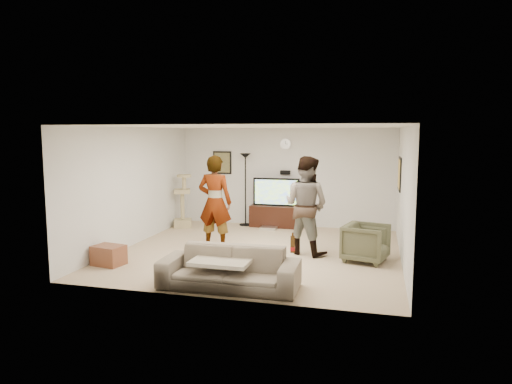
% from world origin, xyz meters
% --- Properties ---
extents(floor, '(5.50, 5.50, 0.02)m').
position_xyz_m(floor, '(0.00, 0.00, -0.01)').
color(floor, tan).
rests_on(floor, ground).
extents(ceiling, '(5.50, 5.50, 0.02)m').
position_xyz_m(ceiling, '(0.00, 0.00, 2.51)').
color(ceiling, white).
rests_on(ceiling, wall_back).
extents(wall_back, '(5.50, 0.04, 2.50)m').
position_xyz_m(wall_back, '(0.00, 2.75, 1.25)').
color(wall_back, silver).
rests_on(wall_back, floor).
extents(wall_front, '(5.50, 0.04, 2.50)m').
position_xyz_m(wall_front, '(0.00, -2.75, 1.25)').
color(wall_front, silver).
rests_on(wall_front, floor).
extents(wall_left, '(0.04, 5.50, 2.50)m').
position_xyz_m(wall_left, '(-2.75, 0.00, 1.25)').
color(wall_left, silver).
rests_on(wall_left, floor).
extents(wall_right, '(0.04, 5.50, 2.50)m').
position_xyz_m(wall_right, '(2.75, 0.00, 1.25)').
color(wall_right, silver).
rests_on(wall_right, floor).
extents(wall_clock, '(0.26, 0.04, 0.26)m').
position_xyz_m(wall_clock, '(0.00, 2.72, 2.10)').
color(wall_clock, white).
rests_on(wall_clock, wall_back).
extents(wall_speaker, '(0.25, 0.10, 0.10)m').
position_xyz_m(wall_speaker, '(0.00, 2.69, 1.38)').
color(wall_speaker, black).
rests_on(wall_speaker, wall_back).
extents(picture_back, '(0.42, 0.03, 0.52)m').
position_xyz_m(picture_back, '(-1.70, 2.73, 1.60)').
color(picture_back, brown).
rests_on(picture_back, wall_back).
extents(picture_right, '(0.03, 0.78, 0.62)m').
position_xyz_m(picture_right, '(2.73, 1.60, 1.50)').
color(picture_right, '#F6BC5B').
rests_on(picture_right, wall_right).
extents(tv_stand, '(1.31, 0.45, 0.55)m').
position_xyz_m(tv_stand, '(-0.19, 2.50, 0.27)').
color(tv_stand, black).
rests_on(tv_stand, floor).
extents(console_box, '(0.40, 0.30, 0.07)m').
position_xyz_m(console_box, '(-0.29, 2.11, 0.04)').
color(console_box, silver).
rests_on(console_box, floor).
extents(tv, '(1.18, 0.08, 0.70)m').
position_xyz_m(tv, '(-0.19, 2.50, 0.90)').
color(tv, black).
rests_on(tv, tv_stand).
extents(tv_screen, '(1.09, 0.01, 0.62)m').
position_xyz_m(tv_screen, '(-0.19, 2.46, 0.90)').
color(tv_screen, '#B8F025').
rests_on(tv_screen, tv).
extents(floor_lamp, '(0.32, 0.32, 1.86)m').
position_xyz_m(floor_lamp, '(-1.00, 2.51, 0.93)').
color(floor_lamp, black).
rests_on(floor_lamp, floor).
extents(cat_tree, '(0.56, 0.56, 1.35)m').
position_xyz_m(cat_tree, '(-2.48, 1.88, 0.68)').
color(cat_tree, tan).
rests_on(cat_tree, floor).
extents(person_left, '(0.71, 0.47, 1.93)m').
position_xyz_m(person_left, '(-0.93, 0.01, 0.97)').
color(person_left, gray).
rests_on(person_left, floor).
extents(person_right, '(1.15, 1.03, 1.93)m').
position_xyz_m(person_right, '(0.93, 0.09, 0.97)').
color(person_right, '#3E6494').
rests_on(person_right, floor).
extents(sofa, '(2.15, 0.88, 0.62)m').
position_xyz_m(sofa, '(0.10, -2.25, 0.31)').
color(sofa, '#786B5B').
rests_on(sofa, floor).
extents(throw_blanket, '(0.91, 0.71, 0.06)m').
position_xyz_m(throw_blanket, '(-0.01, -2.25, 0.42)').
color(throw_blanket, beige).
rests_on(throw_blanket, sofa).
extents(beer_bottle, '(0.06, 0.06, 0.25)m').
position_xyz_m(beer_bottle, '(1.09, -2.25, 0.75)').
color(beer_bottle, '#452608').
rests_on(beer_bottle, sofa).
extents(armchair, '(0.94, 0.92, 0.71)m').
position_xyz_m(armchair, '(2.10, -0.20, 0.35)').
color(armchair, '#484932').
rests_on(armchair, floor).
extents(side_table, '(0.60, 0.49, 0.36)m').
position_xyz_m(side_table, '(-2.40, -1.62, 0.18)').
color(side_table, brown).
rests_on(side_table, floor).
extents(toy_ball, '(0.08, 0.08, 0.08)m').
position_xyz_m(toy_ball, '(-1.21, -0.18, 0.04)').
color(toy_ball, '#007F5F').
rests_on(toy_ball, floor).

